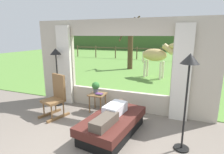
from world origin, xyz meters
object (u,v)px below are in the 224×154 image
potted_plant (96,87)px  reclining_person (112,113)px  pasture_tree (130,45)px  horse (156,55)px  book_stack (99,94)px  floor_lamp_right (189,74)px  recliner_sofa (113,125)px  floor_lamp_left (56,60)px  side_table (98,97)px  rocking_chair (56,96)px

potted_plant → reclining_person: bearing=-50.2°
reclining_person → pasture_tree: bearing=111.1°
horse → pasture_tree: 2.77m
book_stack → floor_lamp_right: (2.16, -0.96, 0.93)m
reclining_person → pasture_tree: (-1.76, 7.68, 1.00)m
recliner_sofa → reclining_person: reclining_person is taller
floor_lamp_left → floor_lamp_right: bearing=-16.3°
pasture_tree → side_table: bearing=-82.0°
potted_plant → book_stack: bearing=-37.2°
side_table → horse: size_ratio=0.29×
floor_lamp_right → horse: floor_lamp_right is taller
book_stack → pasture_tree: pasture_tree is taller
side_table → floor_lamp_right: bearing=-24.5°
floor_lamp_right → horse: size_ratio=1.00×
side_table → recliner_sofa: bearing=-49.8°
side_table → floor_lamp_left: bearing=178.7°
reclining_person → floor_lamp_right: 1.71m
rocking_chair → floor_lamp_left: bearing=141.2°
pasture_tree → floor_lamp_left: bearing=-93.6°
reclining_person → book_stack: 1.22m
potted_plant → floor_lamp_left: size_ratio=0.18×
recliner_sofa → potted_plant: 1.47m
recliner_sofa → potted_plant: size_ratio=5.66×
side_table → floor_lamp_right: size_ratio=0.29×
floor_lamp_right → horse: (-1.29, 5.67, -0.32)m
side_table → horse: (0.95, 4.65, 0.73)m
reclining_person → floor_lamp_left: (-2.18, 1.06, 0.88)m
reclining_person → floor_lamp_right: bearing=8.6°
side_table → pasture_tree: 6.80m
recliner_sofa → floor_lamp_left: bearing=163.3°
rocking_chair → book_stack: rocking_chair is taller
floor_lamp_right → horse: 5.83m
rocking_chair → potted_plant: size_ratio=3.50×
recliner_sofa → rocking_chair: bearing=176.9°
book_stack → floor_lamp_right: bearing=-23.9°
side_table → pasture_tree: (-0.93, 6.64, 1.09)m
side_table → floor_lamp_right: (2.25, -1.02, 1.05)m
rocking_chair → horse: 5.64m
book_stack → pasture_tree: size_ratio=0.06×
floor_lamp_right → pasture_tree: size_ratio=0.56×
book_stack → pasture_tree: 6.85m
recliner_sofa → side_table: bearing=138.4°
recliner_sofa → floor_lamp_left: 2.68m
side_table → book_stack: (0.08, -0.06, 0.12)m
reclining_person → potted_plant: (-0.91, 1.09, 0.18)m
floor_lamp_right → potted_plant: bearing=155.1°
potted_plant → pasture_tree: size_ratio=0.10×
rocking_chair → pasture_tree: size_ratio=0.34×
reclining_person → horse: bearing=97.0°
recliner_sofa → side_table: size_ratio=3.48×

